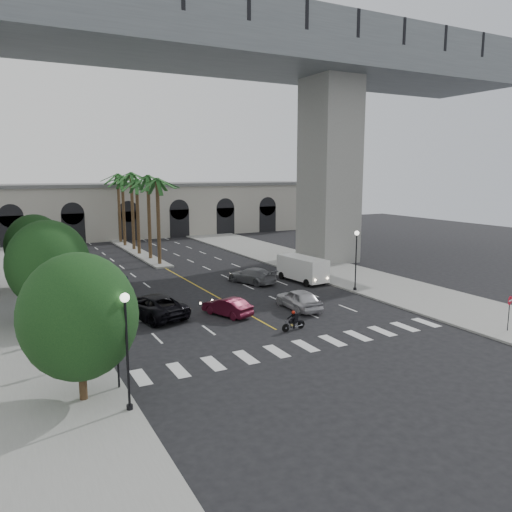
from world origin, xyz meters
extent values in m
plane|color=black|center=(0.00, 0.00, 0.00)|extent=(140.00, 140.00, 0.00)
cube|color=gray|center=(-15.00, 15.00, 0.07)|extent=(8.00, 100.00, 0.15)
cube|color=gray|center=(15.00, 15.00, 0.07)|extent=(8.00, 100.00, 0.15)
cube|color=gray|center=(0.00, 38.00, 0.10)|extent=(2.00, 24.00, 0.20)
cube|color=#B3B1A1|center=(0.00, 55.00, 4.00)|extent=(70.00, 10.00, 8.00)
cube|color=slate|center=(0.00, 55.00, 8.25)|extent=(71.00, 10.50, 0.50)
cube|color=gray|center=(18.50, 22.00, 10.40)|extent=(5.00, 6.00, 20.80)
cube|color=slate|center=(5.00, 22.00, 22.00)|extent=(75.00, 13.00, 2.50)
cube|color=slate|center=(5.00, 16.00, 24.50)|extent=(75.00, 0.60, 3.00)
cube|color=slate|center=(5.00, 28.00, 24.50)|extent=(75.00, 0.60, 3.00)
cylinder|color=#47331E|center=(0.00, 28.00, 4.75)|extent=(0.40, 0.40, 9.50)
cylinder|color=#47331E|center=(0.10, 32.00, 4.90)|extent=(0.40, 0.40, 9.80)
cylinder|color=#47331E|center=(-0.20, 36.00, 4.65)|extent=(0.40, 0.40, 9.30)
cylinder|color=#47331E|center=(0.15, 40.00, 5.05)|extent=(0.40, 0.40, 10.10)
cylinder|color=#47331E|center=(-0.10, 44.00, 4.80)|extent=(0.40, 0.40, 9.60)
cylinder|color=#47331E|center=(0.20, 48.00, 4.95)|extent=(0.40, 0.40, 9.90)
cylinder|color=#382616|center=(-13.00, -3.00, 1.17)|extent=(0.36, 0.36, 2.34)
ellipsoid|color=black|center=(-13.00, -3.00, 4.03)|extent=(5.20, 5.20, 5.72)
cylinder|color=#382616|center=(-13.00, 10.00, 1.22)|extent=(0.36, 0.36, 2.45)
ellipsoid|color=black|center=(-13.00, 10.00, 4.22)|extent=(5.44, 5.44, 5.98)
cylinder|color=#382616|center=(-13.00, 22.00, 1.13)|extent=(0.36, 0.36, 2.27)
ellipsoid|color=black|center=(-13.00, 22.00, 3.91)|extent=(5.04, 5.04, 5.54)
cylinder|color=black|center=(-11.40, -5.00, 0.18)|extent=(0.28, 0.28, 0.36)
cylinder|color=black|center=(-11.40, -5.00, 2.60)|extent=(0.11, 0.11, 5.00)
sphere|color=white|center=(-11.40, -5.00, 5.15)|extent=(0.40, 0.40, 0.40)
cylinder|color=black|center=(-11.40, 16.00, 0.18)|extent=(0.28, 0.28, 0.36)
cylinder|color=black|center=(-11.40, 16.00, 2.60)|extent=(0.11, 0.11, 5.00)
sphere|color=white|center=(-11.40, 16.00, 5.15)|extent=(0.40, 0.40, 0.40)
cylinder|color=black|center=(11.40, 8.00, 0.18)|extent=(0.28, 0.28, 0.36)
cylinder|color=black|center=(11.40, 8.00, 2.60)|extent=(0.11, 0.11, 5.00)
sphere|color=white|center=(11.40, 8.00, 5.15)|extent=(0.40, 0.40, 0.40)
cylinder|color=black|center=(-11.30, -2.50, 1.75)|extent=(0.10, 0.10, 3.50)
cube|color=black|center=(-11.30, -2.50, 3.25)|extent=(0.25, 0.18, 0.80)
cylinder|color=black|center=(-11.30, 1.50, 1.75)|extent=(0.10, 0.10, 3.50)
cube|color=black|center=(-11.30, 1.50, 3.25)|extent=(0.25, 0.18, 0.80)
cylinder|color=black|center=(0.32, 1.31, 0.27)|extent=(0.55, 0.16, 0.55)
cylinder|color=black|center=(1.62, 1.48, 0.27)|extent=(0.55, 0.16, 0.55)
cube|color=silver|center=(1.01, 1.40, 0.35)|extent=(0.39, 0.30, 0.24)
cube|color=black|center=(0.88, 1.39, 0.60)|extent=(0.52, 0.26, 0.18)
cube|color=black|center=(1.28, 1.44, 0.56)|extent=(0.43, 0.27, 0.11)
cylinder|color=black|center=(0.52, 1.34, 0.80)|extent=(0.09, 0.50, 0.03)
cube|color=black|center=(1.07, 1.41, 0.91)|extent=(0.28, 0.37, 0.47)
cube|color=black|center=(1.22, 1.43, 0.95)|extent=(0.16, 0.29, 0.35)
sphere|color=#AA190B|center=(0.95, 1.40, 1.22)|extent=(0.24, 0.24, 0.24)
imported|color=#B7B5BB|center=(4.01, 5.53, 0.79)|extent=(2.03, 4.71, 1.58)
imported|color=#511022|center=(-1.50, 6.53, 0.66)|extent=(2.75, 4.26, 1.32)
imported|color=black|center=(-6.47, 8.62, 0.86)|extent=(4.48, 6.72, 1.71)
imported|color=slate|center=(4.96, 15.21, 0.74)|extent=(3.68, 5.48, 1.47)
imported|color=#150F46|center=(-7.28, 20.46, 0.81)|extent=(3.49, 5.13, 1.62)
cube|color=white|center=(9.50, 13.50, 1.33)|extent=(2.54, 5.70, 2.05)
cube|color=black|center=(9.73, 10.89, 1.59)|extent=(1.91, 0.42, 0.87)
cylinder|color=black|center=(8.70, 11.47, 0.36)|extent=(0.35, 0.74, 0.72)
cylinder|color=black|center=(10.64, 11.65, 0.36)|extent=(0.35, 0.74, 0.72)
cylinder|color=black|center=(8.36, 15.35, 0.36)|extent=(0.35, 0.74, 0.72)
cylinder|color=black|center=(10.30, 15.53, 0.36)|extent=(0.35, 0.74, 0.72)
imported|color=black|center=(-11.50, 5.44, 1.09)|extent=(0.73, 0.53, 1.88)
imported|color=black|center=(-13.42, 5.69, 1.11)|extent=(1.16, 1.06, 1.93)
cylinder|color=black|center=(13.00, -5.54, 1.20)|extent=(0.06, 0.06, 2.40)
cylinder|color=red|center=(13.00, -5.54, 2.15)|extent=(0.59, 0.19, 0.60)
cube|color=silver|center=(13.00, -5.54, 2.15)|extent=(0.45, 0.15, 0.10)
camera|label=1|loc=(-15.96, -25.47, 10.35)|focal=35.00mm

